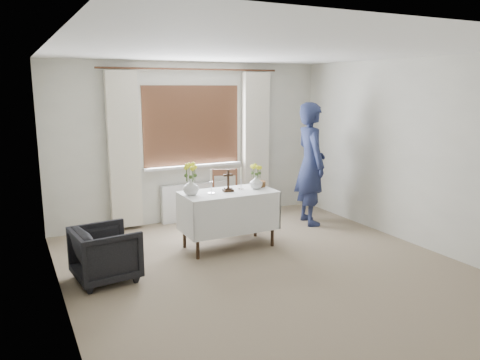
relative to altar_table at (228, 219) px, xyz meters
name	(u,v)px	position (x,y,z in m)	size (l,w,h in m)	color
ground	(271,271)	(0.07, -1.00, -0.38)	(5.00, 5.00, 0.00)	gray
altar_table	(228,219)	(0.00, 0.00, 0.00)	(1.24, 0.64, 0.76)	white
wooden_chair	(226,200)	(0.32, 0.75, 0.07)	(0.41, 0.41, 0.90)	#52311C
armchair	(106,254)	(-1.69, -0.38, -0.08)	(0.65, 0.67, 0.61)	black
person	(311,164)	(1.62, 0.45, 0.56)	(0.69, 0.45, 1.89)	#212C4E
radiator	(195,202)	(0.07, 1.42, -0.08)	(1.10, 0.10, 0.60)	silver
wooden_cross	(228,181)	(0.00, 0.01, 0.53)	(0.14, 0.10, 0.29)	black
candlestick_left	(211,181)	(-0.24, 0.00, 0.54)	(0.09, 0.09, 0.32)	white
candlestick_right	(241,178)	(0.21, 0.04, 0.53)	(0.09, 0.09, 0.31)	white
flower_vase_left	(191,187)	(-0.51, 0.04, 0.49)	(0.21, 0.21, 0.21)	silver
flower_vase_right	(256,182)	(0.41, -0.01, 0.47)	(0.18, 0.18, 0.18)	silver
wicker_basket	(258,184)	(0.51, 0.11, 0.42)	(0.20, 0.20, 0.08)	brown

